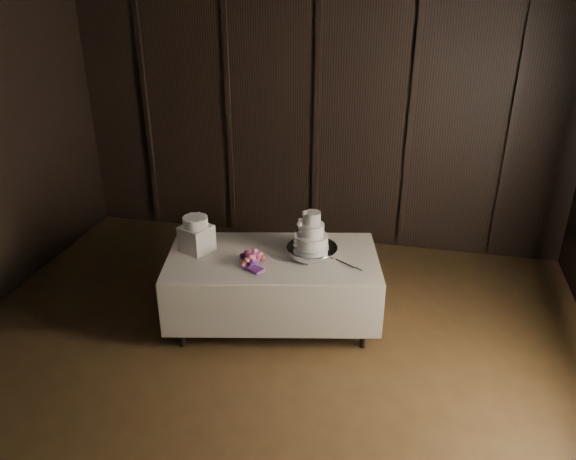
{
  "coord_description": "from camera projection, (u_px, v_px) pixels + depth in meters",
  "views": [
    {
      "loc": [
        1.14,
        -3.04,
        3.26
      ],
      "look_at": [
        0.1,
        1.48,
        1.05
      ],
      "focal_mm": 35.0,
      "sensor_mm": 36.0,
      "label": 1
    }
  ],
  "objects": [
    {
      "name": "wedding_cake",
      "position": [
        309.0,
        234.0,
        5.21
      ],
      "size": [
        0.34,
        0.3,
        0.36
      ],
      "rotation": [
        0.0,
        0.0,
        0.2
      ],
      "color": "white",
      "rests_on": "cake_stand"
    },
    {
      "name": "cake_knife",
      "position": [
        343.0,
        263.0,
        5.17
      ],
      "size": [
        0.32,
        0.22,
        0.01
      ],
      "primitive_type": "cube",
      "rotation": [
        0.0,
        0.0,
        -0.58
      ],
      "color": "silver",
      "rests_on": "display_table"
    },
    {
      "name": "display_table",
      "position": [
        273.0,
        287.0,
        5.45
      ],
      "size": [
        2.17,
        1.44,
        0.76
      ],
      "rotation": [
        0.0,
        0.0,
        0.21
      ],
      "color": "beige",
      "rests_on": "ground"
    },
    {
      "name": "bouquet",
      "position": [
        252.0,
        258.0,
        5.14
      ],
      "size": [
        0.42,
        0.47,
        0.18
      ],
      "primitive_type": null,
      "rotation": [
        0.0,
        0.0,
        -0.47
      ],
      "color": "#C34C65",
      "rests_on": "display_table"
    },
    {
      "name": "cake_stand",
      "position": [
        312.0,
        251.0,
        5.29
      ],
      "size": [
        0.61,
        0.61,
        0.09
      ],
      "primitive_type": "cylinder",
      "rotation": [
        0.0,
        0.0,
        -0.32
      ],
      "color": "silver",
      "rests_on": "display_table"
    },
    {
      "name": "small_cake",
      "position": [
        195.0,
        222.0,
        5.29
      ],
      "size": [
        0.24,
        0.24,
        0.09
      ],
      "primitive_type": "cylinder",
      "rotation": [
        0.0,
        0.0,
        -0.03
      ],
      "color": "white",
      "rests_on": "box_pedestal"
    },
    {
      "name": "room",
      "position": [
        222.0,
        262.0,
        3.66
      ],
      "size": [
        6.08,
        7.08,
        3.08
      ],
      "color": "black",
      "rests_on": "ground"
    },
    {
      "name": "box_pedestal",
      "position": [
        197.0,
        238.0,
        5.36
      ],
      "size": [
        0.34,
        0.34,
        0.25
      ],
      "primitive_type": "cube",
      "rotation": [
        0.0,
        0.0,
        -0.42
      ],
      "color": "white",
      "rests_on": "display_table"
    }
  ]
}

